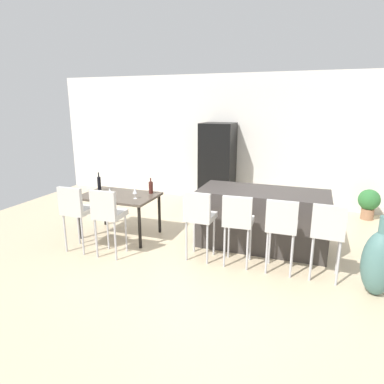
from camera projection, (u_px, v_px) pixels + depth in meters
The scene contains 17 objects.
ground_plane at pixel (215, 254), 5.16m from camera, with size 10.00×10.00×0.00m, color #C6B28E.
back_wall at pixel (255, 140), 7.58m from camera, with size 10.00×0.12×2.90m, color silver.
kitchen_island at pixel (262, 218), 5.39m from camera, with size 2.01×0.91×0.92m, color #383330.
bar_chair_left at pixel (199, 215), 4.83m from camera, with size 0.40×0.40×1.05m.
bar_chair_middle at pixel (238, 219), 4.64m from camera, with size 0.42×0.42×1.05m.
bar_chair_right at pixel (282, 224), 4.44m from camera, with size 0.41×0.41×1.05m.
bar_chair_far at pixel (328, 230), 4.25m from camera, with size 0.42×0.42×1.05m.
dining_table at pixel (120, 199), 5.74m from camera, with size 1.27×0.84×0.74m.
dining_chair_near at pixel (76, 208), 5.12m from camera, with size 0.41×0.41×1.05m.
dining_chair_far at pixel (108, 212), 4.93m from camera, with size 0.42×0.42×1.05m.
wine_bottle_corner at pixel (151, 187), 5.80m from camera, with size 0.07×0.07×0.27m.
wine_bottle_end at pixel (99, 184), 5.95m from camera, with size 0.06×0.06×0.34m.
wine_glass_left at pixel (110, 191), 5.48m from camera, with size 0.07×0.07×0.17m.
wine_glass_middle at pixel (135, 191), 5.47m from camera, with size 0.07×0.07×0.17m.
refrigerator at pixel (217, 164), 7.56m from camera, with size 0.72×0.68×1.84m, color black.
floor_vase at pixel (379, 263), 3.99m from camera, with size 0.39×0.39×0.99m.
potted_plant at pixel (369, 202), 6.65m from camera, with size 0.41×0.41×0.61m.
Camera 1 is at (1.30, -4.57, 2.25)m, focal length 31.38 mm.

